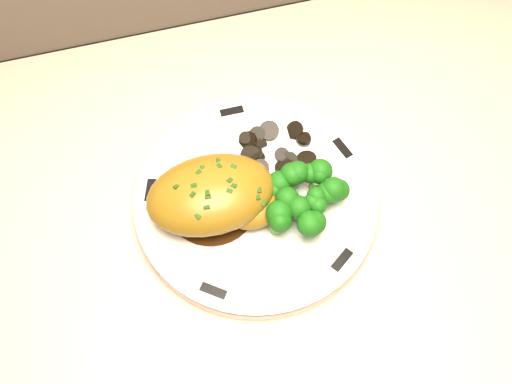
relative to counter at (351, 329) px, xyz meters
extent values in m
cube|color=#533626|center=(0.00, 0.00, -0.02)|extent=(1.80, 0.59, 0.77)
cube|color=#D0B096|center=(0.00, 0.00, 0.38)|extent=(1.86, 0.61, 0.03)
cylinder|color=silver|center=(-0.14, 0.05, 0.41)|extent=(0.27, 0.27, 0.02)
cube|color=black|center=(-0.14, 0.16, 0.41)|extent=(0.03, 0.01, 0.00)
cube|color=black|center=(-0.24, 0.09, 0.41)|extent=(0.02, 0.03, 0.00)
cube|color=black|center=(-0.20, -0.03, 0.41)|extent=(0.03, 0.02, 0.00)
cube|color=black|center=(-0.08, -0.03, 0.41)|extent=(0.03, 0.02, 0.00)
cube|color=black|center=(-0.04, 0.09, 0.41)|extent=(0.02, 0.03, 0.00)
cylinder|color=#321A09|center=(-0.18, 0.05, 0.41)|extent=(0.09, 0.09, 0.00)
ellipsoid|color=#835F16|center=(-0.18, 0.05, 0.44)|extent=(0.12, 0.08, 0.05)
ellipsoid|color=#835F16|center=(-0.15, 0.03, 0.43)|extent=(0.06, 0.04, 0.03)
cube|color=#1A370B|center=(-0.22, 0.06, 0.46)|extent=(0.01, 0.00, 0.00)
cube|color=#1A370B|center=(-0.20, 0.06, 0.46)|extent=(0.01, 0.00, 0.00)
cube|color=#1A370B|center=(-0.19, 0.06, 0.46)|extent=(0.01, 0.00, 0.00)
cube|color=#1A370B|center=(-0.18, 0.06, 0.46)|extent=(0.01, 0.00, 0.00)
cube|color=#1A370B|center=(-0.16, 0.06, 0.46)|extent=(0.01, 0.00, 0.00)
cube|color=#1A370B|center=(-0.15, 0.06, 0.46)|extent=(0.01, 0.00, 0.00)
cylinder|color=black|center=(-0.08, 0.09, 0.42)|extent=(0.01, 0.01, 0.01)
cylinder|color=black|center=(-0.08, 0.10, 0.42)|extent=(0.02, 0.02, 0.01)
cylinder|color=black|center=(-0.09, 0.11, 0.42)|extent=(0.02, 0.02, 0.01)
cylinder|color=black|center=(-0.09, 0.11, 0.42)|extent=(0.02, 0.02, 0.01)
cylinder|color=black|center=(-0.10, 0.11, 0.42)|extent=(0.02, 0.02, 0.01)
cylinder|color=black|center=(-0.11, 0.11, 0.42)|extent=(0.01, 0.02, 0.01)
cylinder|color=black|center=(-0.12, 0.11, 0.42)|extent=(0.02, 0.02, 0.01)
cylinder|color=black|center=(-0.13, 0.11, 0.42)|extent=(0.02, 0.02, 0.00)
cylinder|color=black|center=(-0.13, 0.11, 0.42)|extent=(0.02, 0.02, 0.01)
cylinder|color=black|center=(-0.14, 0.10, 0.42)|extent=(0.02, 0.02, 0.01)
cylinder|color=black|center=(-0.14, 0.09, 0.42)|extent=(0.02, 0.02, 0.01)
cylinder|color=black|center=(-0.14, 0.09, 0.42)|extent=(0.02, 0.02, 0.01)
cylinder|color=black|center=(-0.13, 0.08, 0.42)|extent=(0.03, 0.03, 0.01)
cylinder|color=black|center=(-0.13, 0.08, 0.42)|extent=(0.03, 0.03, 0.01)
cylinder|color=black|center=(-0.12, 0.08, 0.42)|extent=(0.02, 0.02, 0.02)
cylinder|color=black|center=(-0.11, 0.08, 0.42)|extent=(0.02, 0.02, 0.02)
cylinder|color=black|center=(-0.10, 0.08, 0.42)|extent=(0.02, 0.03, 0.01)
cylinder|color=black|center=(-0.09, 0.08, 0.42)|extent=(0.03, 0.03, 0.01)
cylinder|color=black|center=(-0.09, 0.08, 0.42)|extent=(0.03, 0.03, 0.01)
cylinder|color=black|center=(-0.08, 0.09, 0.42)|extent=(0.03, 0.03, 0.01)
cylinder|color=#55933E|center=(-0.12, 0.05, 0.42)|extent=(0.01, 0.01, 0.02)
sphere|color=#093908|center=(-0.12, 0.05, 0.44)|extent=(0.02, 0.02, 0.02)
cylinder|color=#55933E|center=(-0.10, 0.06, 0.42)|extent=(0.01, 0.01, 0.02)
sphere|color=#093908|center=(-0.10, 0.06, 0.44)|extent=(0.02, 0.02, 0.02)
cylinder|color=#55933E|center=(-0.08, 0.05, 0.42)|extent=(0.01, 0.01, 0.02)
sphere|color=#093908|center=(-0.08, 0.05, 0.44)|extent=(0.02, 0.02, 0.02)
cylinder|color=#55933E|center=(-0.11, 0.03, 0.42)|extent=(0.01, 0.01, 0.02)
sphere|color=#093908|center=(-0.11, 0.03, 0.44)|extent=(0.02, 0.02, 0.02)
cylinder|color=#55933E|center=(-0.09, 0.02, 0.42)|extent=(0.01, 0.01, 0.02)
sphere|color=#093908|center=(-0.09, 0.02, 0.44)|extent=(0.02, 0.02, 0.02)
cylinder|color=#55933E|center=(-0.07, 0.03, 0.42)|extent=(0.01, 0.01, 0.02)
sphere|color=#093908|center=(-0.07, 0.03, 0.44)|extent=(0.02, 0.02, 0.02)
cylinder|color=#55933E|center=(-0.13, 0.01, 0.42)|extent=(0.01, 0.01, 0.02)
sphere|color=#093908|center=(-0.13, 0.01, 0.44)|extent=(0.02, 0.02, 0.02)
cylinder|color=#55933E|center=(-0.10, 0.00, 0.42)|extent=(0.01, 0.01, 0.02)
sphere|color=#093908|center=(-0.10, 0.00, 0.44)|extent=(0.02, 0.02, 0.02)
cylinder|color=#55933E|center=(-0.14, 0.04, 0.42)|extent=(0.01, 0.01, 0.02)
sphere|color=#093908|center=(-0.14, 0.04, 0.44)|extent=(0.02, 0.02, 0.02)
camera|label=1|loc=(-0.21, -0.23, 0.98)|focal=45.00mm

